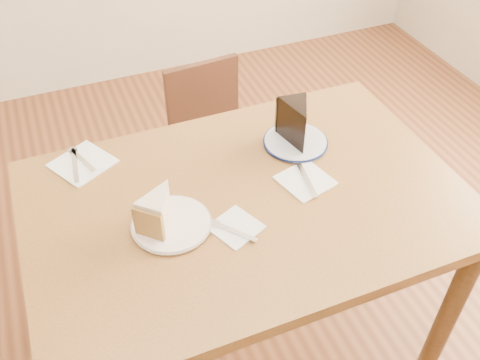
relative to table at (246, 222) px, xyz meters
name	(u,v)px	position (x,y,z in m)	size (l,w,h in m)	color
ground	(245,343)	(0.00, 0.00, -0.65)	(4.00, 4.00, 0.00)	#452212
table	(246,222)	(0.00, 0.00, 0.00)	(1.20, 0.80, 0.75)	#523316
chair_far	(216,146)	(0.14, 0.65, -0.24)	(0.39, 0.39, 0.73)	black
plate_cream	(171,224)	(-0.22, -0.03, 0.10)	(0.20, 0.20, 0.01)	white
plate_navy	(295,142)	(0.23, 0.16, 0.10)	(0.19, 0.19, 0.01)	silver
carrot_cake	(160,209)	(-0.24, -0.01, 0.15)	(0.08, 0.11, 0.09)	#F2E4C8
chocolate_cake	(297,126)	(0.23, 0.16, 0.17)	(0.09, 0.13, 0.12)	black
napkin_cream	(236,227)	(-0.07, -0.09, 0.10)	(0.11, 0.11, 0.00)	white
napkin_navy	(305,180)	(0.18, 0.00, 0.10)	(0.13, 0.13, 0.00)	white
napkin_spare	(83,163)	(-0.39, 0.31, 0.10)	(0.15, 0.15, 0.00)	white
fork_cream	(233,231)	(-0.08, -0.11, 0.10)	(0.01, 0.14, 0.00)	silver
knife_navy	(306,178)	(0.18, 0.00, 0.10)	(0.02, 0.17, 0.00)	silver
fork_spare	(82,159)	(-0.39, 0.32, 0.10)	(0.01, 0.14, 0.00)	silver
knife_spare	(75,165)	(-0.42, 0.31, 0.10)	(0.01, 0.16, 0.00)	silver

